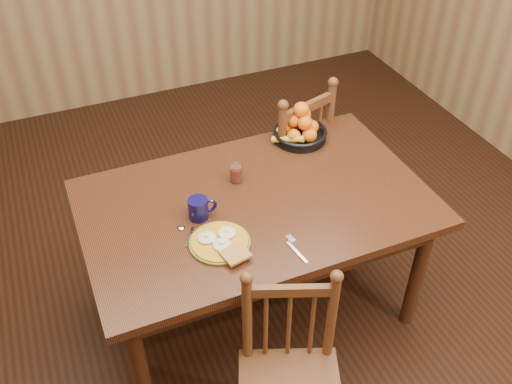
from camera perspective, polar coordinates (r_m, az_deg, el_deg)
name	(u,v)px	position (r m, az deg, el deg)	size (l,w,h in m)	color
room	(256,85)	(2.31, 0.00, 10.64)	(4.52, 5.02, 2.72)	black
dining_table	(256,214)	(2.70, 0.00, -2.22)	(1.60, 1.00, 0.75)	black
chair_far	(286,159)	(3.37, 3.01, 3.29)	(0.55, 0.54, 0.98)	#492515
chair_near	(290,381)	(2.39, 3.39, -18.37)	(0.52, 0.51, 0.89)	#492515
breakfast_plate	(221,242)	(2.43, -3.56, -5.06)	(0.26, 0.30, 0.04)	#59601E
fork	(295,247)	(2.42, 3.90, -5.55)	(0.05, 0.18, 0.00)	silver
spoon	(184,230)	(2.51, -7.24, -3.80)	(0.07, 0.15, 0.01)	silver
coffee_mug	(199,208)	(2.54, -5.71, -1.62)	(0.13, 0.09, 0.10)	#0D0A39
juice_glass	(236,174)	(2.74, -2.01, 1.86)	(0.06, 0.06, 0.09)	silver
fruit_bowl	(300,129)	(3.03, 4.40, 6.35)	(0.29, 0.29, 0.22)	black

